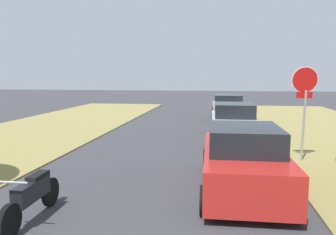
{
  "coord_description": "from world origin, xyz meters",
  "views": [
    {
      "loc": [
        1.6,
        -0.75,
        2.74
      ],
      "look_at": [
        -0.08,
        10.38,
        1.31
      ],
      "focal_mm": 35.44,
      "sensor_mm": 36.0,
      "label": 1
    }
  ],
  "objects": [
    {
      "name": "parked_sedan_silver",
      "position": [
        2.29,
        13.61,
        0.72
      ],
      "size": [
        2.03,
        4.44,
        1.57
      ],
      "color": "#BCBCC1",
      "rests_on": "ground"
    },
    {
      "name": "parked_sedan_red",
      "position": [
        2.22,
        7.18,
        0.72
      ],
      "size": [
        2.03,
        4.44,
        1.57
      ],
      "color": "red",
      "rests_on": "ground"
    },
    {
      "name": "parked_motorcycle",
      "position": [
        -1.85,
        4.85,
        0.48
      ],
      "size": [
        0.6,
        2.05,
        0.97
      ],
      "color": "black",
      "rests_on": "ground"
    },
    {
      "name": "parked_sedan_tan",
      "position": [
        2.22,
        20.04,
        0.72
      ],
      "size": [
        2.03,
        4.44,
        1.57
      ],
      "color": "tan",
      "rests_on": "ground"
    },
    {
      "name": "stop_sign_far",
      "position": [
        4.26,
        10.06,
        2.19
      ],
      "size": [
        0.81,
        0.32,
        2.97
      ],
      "color": "#9EA0A5",
      "rests_on": "grass_verge_right"
    }
  ]
}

